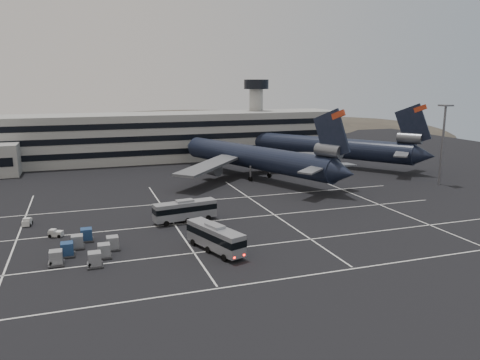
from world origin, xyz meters
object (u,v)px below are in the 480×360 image
object	(u,v)px
tug_a	(27,222)
bus_far	(185,210)
trijet_main	(256,157)
bus_near	(215,237)
uld_cluster	(86,248)

from	to	relation	value
tug_a	bus_far	bearing A→B (deg)	-5.95
trijet_main	bus_near	xyz separation A→B (m)	(-23.27, -45.30, -3.12)
uld_cluster	bus_near	bearing A→B (deg)	-14.84
trijet_main	uld_cluster	size ratio (longest dim) A/B	4.06
bus_far	uld_cluster	world-z (taller)	bus_far
bus_near	uld_cluster	world-z (taller)	bus_near
tug_a	uld_cluster	size ratio (longest dim) A/B	0.17
bus_near	bus_far	world-z (taller)	bus_near
bus_near	tug_a	world-z (taller)	bus_near
bus_near	bus_far	xyz separation A→B (m)	(-0.94, 15.33, -0.05)
tug_a	bus_near	bearing A→B (deg)	-31.62
bus_near	uld_cluster	distance (m)	17.83
bus_near	tug_a	distance (m)	33.89
trijet_main	uld_cluster	world-z (taller)	trijet_main
bus_far	tug_a	bearing A→B (deg)	68.01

